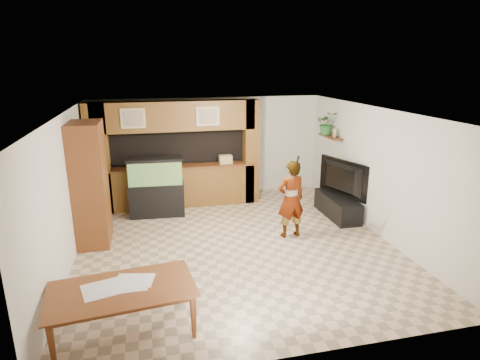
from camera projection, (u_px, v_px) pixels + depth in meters
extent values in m
plane|color=tan|center=(235.00, 244.00, 7.94)|extent=(6.50, 6.50, 0.00)
plane|color=white|center=(235.00, 112.00, 7.21)|extent=(6.50, 6.50, 0.00)
plane|color=beige|center=(209.00, 147.00, 10.61)|extent=(6.00, 0.00, 6.00)
plane|color=beige|center=(66.00, 193.00, 6.92)|extent=(0.00, 6.50, 6.50)
plane|color=beige|center=(377.00, 172.00, 8.22)|extent=(0.00, 6.50, 6.50)
cube|color=brown|center=(178.00, 187.00, 9.89)|extent=(3.80, 0.35, 1.00)
cube|color=brown|center=(177.00, 167.00, 9.74)|extent=(3.80, 0.43, 0.04)
cube|color=brown|center=(175.00, 116.00, 9.40)|extent=(3.80, 0.35, 0.70)
cube|color=brown|center=(98.00, 160.00, 9.27)|extent=(0.50, 0.35, 2.60)
cube|color=brown|center=(251.00, 152.00, 10.07)|extent=(0.35, 0.35, 2.60)
cube|color=black|center=(175.00, 145.00, 10.14)|extent=(4.20, 0.45, 0.85)
cube|color=tan|center=(133.00, 118.00, 9.01)|extent=(0.55, 0.03, 0.45)
cube|color=tan|center=(133.00, 119.00, 8.99)|extent=(0.43, 0.01, 0.35)
cube|color=tan|center=(208.00, 116.00, 9.38)|extent=(0.55, 0.03, 0.45)
cube|color=tan|center=(208.00, 116.00, 9.36)|extent=(0.43, 0.01, 0.35)
cylinder|color=black|center=(73.00, 147.00, 7.69)|extent=(0.04, 0.25, 0.25)
cylinder|color=white|center=(74.00, 147.00, 7.70)|extent=(0.01, 0.21, 0.21)
cube|color=brown|center=(330.00, 137.00, 9.90)|extent=(0.25, 0.90, 0.04)
cube|color=brown|center=(90.00, 184.00, 7.73)|extent=(0.60, 0.98, 2.40)
cylinder|color=#B2B2B7|center=(92.00, 227.00, 8.00)|extent=(0.33, 0.33, 0.61)
cube|color=black|center=(157.00, 199.00, 9.34)|extent=(1.25, 0.47, 0.78)
cube|color=#358546|center=(155.00, 172.00, 9.15)|extent=(1.20, 0.44, 0.54)
cube|color=black|center=(155.00, 159.00, 9.07)|extent=(1.25, 0.47, 0.06)
cube|color=black|center=(337.00, 206.00, 9.33)|extent=(0.53, 1.45, 0.48)
imported|color=black|center=(339.00, 179.00, 9.15)|extent=(0.66, 1.45, 0.84)
cube|color=tan|center=(334.00, 133.00, 9.69)|extent=(0.05, 0.16, 0.21)
imported|color=#276129|center=(327.00, 123.00, 9.96)|extent=(0.62, 0.58, 0.57)
imported|color=#A08958|center=(291.00, 199.00, 8.10)|extent=(0.62, 0.45, 1.60)
cylinder|color=black|center=(298.00, 160.00, 7.72)|extent=(0.04, 0.11, 0.17)
imported|color=brown|center=(124.00, 312.00, 5.23)|extent=(1.96, 1.24, 0.65)
cube|color=silver|center=(129.00, 285.00, 5.24)|extent=(0.48, 0.35, 0.01)
cube|color=silver|center=(107.00, 288.00, 5.18)|extent=(0.70, 0.59, 0.01)
cube|color=silver|center=(134.00, 280.00, 5.36)|extent=(0.56, 0.46, 0.01)
cube|color=#A08B57|center=(225.00, 159.00, 9.97)|extent=(0.32, 0.22, 0.21)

